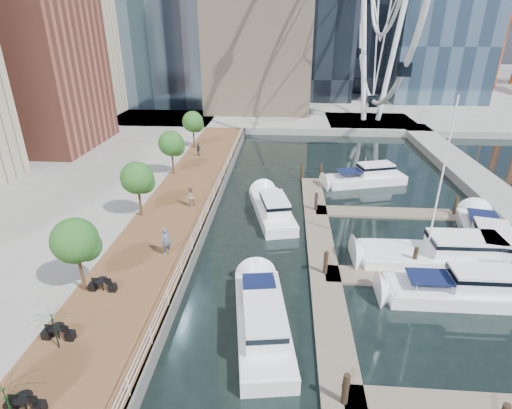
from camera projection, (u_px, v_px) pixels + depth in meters
The scene contains 16 objects.
ground at pixel (276, 366), 19.50m from camera, with size 520.00×520.00×0.00m, color black.
boardwalk at pixel (174, 217), 33.55m from camera, with size 6.00×60.00×1.00m, color brown.
seawall at pixel (210, 218), 33.34m from camera, with size 0.25×60.00×1.00m, color #595954.
land_far at pixel (286, 83), 112.04m from camera, with size 200.00×114.00×1.00m, color gray.
breakwater at pixel (503, 203), 36.13m from camera, with size 4.00×60.00×1.00m, color gray.
pier at pixel (370, 123), 65.63m from camera, with size 14.00×12.00×1.00m, color gray.
railing at pixel (208, 207), 32.93m from camera, with size 0.10×60.00×1.05m, color white, non-canonical shape.
floating_docks at pixel (394, 256), 27.84m from camera, with size 16.00×34.00×2.60m.
street_trees at pixel (137, 178), 31.24m from camera, with size 2.60×42.60×4.60m.
cafe_tables at pixel (43, 365), 17.82m from camera, with size 2.50×13.70×0.74m.
yacht_foreground at pixel (459, 299), 24.23m from camera, with size 2.57×9.58×2.15m, color white, non-canonical shape.
pedestrian_near at pixel (166, 241), 26.74m from camera, with size 0.72×0.47×1.96m, color #4E5569.
pedestrian_mid at pixel (190, 196), 34.02m from camera, with size 0.85×0.67×1.76m, color gray.
pedestrian_far at pixel (198, 149), 47.30m from camera, with size 0.91×0.38×1.55m, color #353942.
moored_yachts at pixel (416, 260), 28.30m from camera, with size 21.24×35.00×11.50m.
cafe_seating at pixel (4, 400), 15.17m from camera, with size 4.56×8.85×2.56m.
Camera 1 is at (0.09, -14.57, 15.22)m, focal length 28.00 mm.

